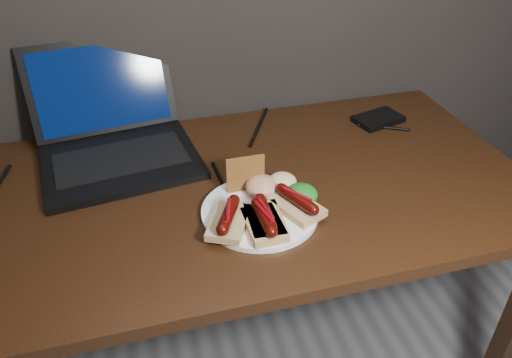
% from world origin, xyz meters
% --- Properties ---
extents(desk, '(1.40, 0.70, 0.75)m').
position_xyz_m(desk, '(0.00, 1.38, 0.66)').
color(desk, '#321D0C').
rests_on(desk, ground).
extents(laptop, '(0.41, 0.41, 0.25)m').
position_xyz_m(laptop, '(-0.24, 1.60, 0.80)').
color(laptop, black).
rests_on(laptop, desk).
extents(hard_drive, '(0.15, 0.11, 0.02)m').
position_xyz_m(hard_drive, '(0.47, 1.58, 0.76)').
color(hard_drive, black).
rests_on(hard_drive, desk).
extents(desk_cables, '(1.07, 0.43, 0.01)m').
position_xyz_m(desk_cables, '(-0.01, 1.52, 0.75)').
color(desk_cables, black).
rests_on(desk_cables, desk).
extents(plate, '(0.30, 0.30, 0.01)m').
position_xyz_m(plate, '(0.04, 1.27, 0.76)').
color(plate, white).
rests_on(plate, desk).
extents(bread_sausage_left, '(0.11, 0.13, 0.04)m').
position_xyz_m(bread_sausage_left, '(-0.03, 1.23, 0.78)').
color(bread_sausage_left, '#D5BF7D').
rests_on(bread_sausage_left, plate).
extents(bread_sausage_center, '(0.08, 0.12, 0.04)m').
position_xyz_m(bread_sausage_center, '(0.04, 1.22, 0.78)').
color(bread_sausage_center, '#D5BF7D').
rests_on(bread_sausage_center, plate).
extents(bread_sausage_right, '(0.11, 0.13, 0.04)m').
position_xyz_m(bread_sausage_right, '(0.11, 1.24, 0.78)').
color(bread_sausage_right, '#D5BF7D').
rests_on(bread_sausage_right, plate).
extents(bread_sausage_extra, '(0.07, 0.12, 0.04)m').
position_xyz_m(bread_sausage_extra, '(0.03, 1.21, 0.78)').
color(bread_sausage_extra, '#D5BF7D').
rests_on(bread_sausage_extra, plate).
extents(crispbread, '(0.09, 0.01, 0.08)m').
position_xyz_m(crispbread, '(0.03, 1.34, 0.80)').
color(crispbread, '#A5662D').
rests_on(crispbread, plate).
extents(salad_greens, '(0.07, 0.07, 0.04)m').
position_xyz_m(salad_greens, '(0.13, 1.27, 0.78)').
color(salad_greens, '#135010').
rests_on(salad_greens, plate).
extents(salsa_mound, '(0.07, 0.07, 0.04)m').
position_xyz_m(salsa_mound, '(0.06, 1.32, 0.78)').
color(salsa_mound, '#9D1B0F').
rests_on(salsa_mound, plate).
extents(coleslaw_mound, '(0.06, 0.06, 0.04)m').
position_xyz_m(coleslaw_mound, '(0.11, 1.33, 0.78)').
color(coleslaw_mound, white).
rests_on(coleslaw_mound, plate).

